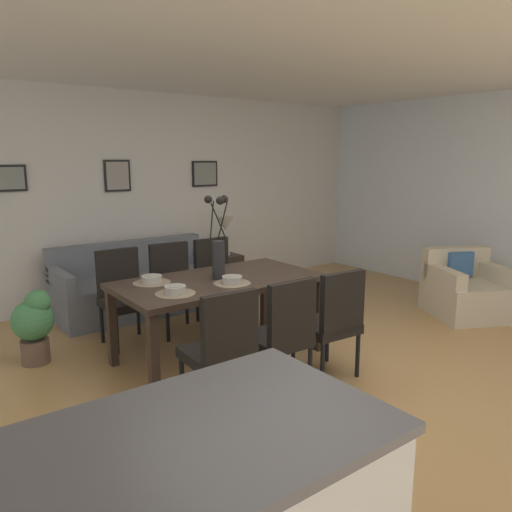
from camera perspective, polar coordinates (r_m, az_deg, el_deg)
ground_plane at (r=4.09m, az=6.07°, el=-14.76°), size 9.00×9.00×0.00m
back_wall_panel at (r=6.46m, az=-13.78°, el=6.63°), size 9.00×0.10×2.60m
side_window_wall at (r=6.91m, az=26.83°, el=6.03°), size 0.10×6.30×2.60m
ceiling_panel at (r=4.06m, az=2.74°, el=23.33°), size 9.00×7.20×0.08m
dining_table at (r=4.39m, az=-4.34°, el=-3.60°), size 1.80×0.95×0.74m
dining_chair_near_left at (r=3.48m, az=-3.93°, el=-10.37°), size 0.46×0.46×0.92m
dining_chair_near_right at (r=4.97m, az=-15.15°, el=-4.05°), size 0.44×0.44×0.92m
dining_chair_far_left at (r=3.76m, az=3.05°, el=-8.65°), size 0.45×0.45×0.92m
dining_chair_far_right at (r=5.19m, az=-9.50°, el=-3.14°), size 0.47×0.47×0.92m
dining_chair_mid_left at (r=4.07m, az=8.85°, el=-7.18°), size 0.47×0.47×0.92m
dining_chair_mid_right at (r=5.44m, az=-4.53°, el=-2.35°), size 0.45×0.45×0.92m
centerpiece_vase at (r=4.32m, az=-4.41°, el=1.00°), size 0.21×0.23×0.73m
placemat_near_left at (r=3.93m, az=-9.33°, el=-4.33°), size 0.32×0.32×0.01m
bowl_near_left at (r=3.92m, az=-9.34°, el=-3.80°), size 0.17×0.17×0.07m
placemat_near_right at (r=4.31m, az=-11.98°, el=-3.05°), size 0.32×0.32×0.01m
bowl_near_right at (r=4.30m, az=-12.00°, el=-2.57°), size 0.17×0.17×0.07m
placemat_far_left at (r=4.20m, az=-2.78°, el=-3.18°), size 0.32×0.32×0.01m
bowl_far_left at (r=4.19m, az=-2.78°, el=-2.69°), size 0.17×0.17×0.07m
sofa at (r=6.03m, az=-13.41°, el=-3.54°), size 1.92×0.84×0.80m
side_table at (r=6.62m, az=-3.53°, el=-2.08°), size 0.36×0.36×0.52m
table_lamp at (r=6.50m, az=-3.60°, el=3.35°), size 0.22×0.22×0.51m
armchair at (r=6.17m, az=23.26°, el=-3.75°), size 1.08×1.08×0.75m
framed_picture_left at (r=5.95m, az=-27.04°, el=8.04°), size 0.42×0.03×0.29m
framed_picture_center at (r=6.28m, az=-15.78°, el=8.95°), size 0.33×0.03×0.38m
framed_picture_right at (r=6.83m, az=-5.95°, el=9.47°), size 0.39×0.03×0.34m
potted_plant at (r=4.76m, az=-24.35°, el=-7.09°), size 0.36×0.36×0.67m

